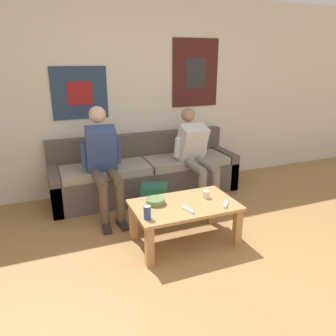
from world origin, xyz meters
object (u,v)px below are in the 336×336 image
at_px(pillar_candle, 206,194).
at_px(couch, 146,174).
at_px(person_seated_adult, 103,159).
at_px(game_controller_near_right, 188,210).
at_px(person_seated_teen, 195,152).
at_px(ceramic_bowl, 156,201).
at_px(drink_can_blue, 147,213).
at_px(backpack, 155,202).
at_px(game_controller_near_left, 226,204).
at_px(coffee_table, 184,211).

bearing_deg(pillar_candle, couch, 100.07).
bearing_deg(person_seated_adult, game_controller_near_right, -64.16).
distance_m(person_seated_adult, person_seated_teen, 1.18).
bearing_deg(pillar_candle, ceramic_bowl, 173.81).
distance_m(couch, drink_can_blue, 1.58).
xyz_separation_m(backpack, game_controller_near_right, (0.06, -0.78, 0.24)).
bearing_deg(ceramic_bowl, person_seated_adult, 110.43).
distance_m(person_seated_teen, game_controller_near_right, 1.31).
bearing_deg(game_controller_near_left, pillar_candle, 111.63).
relative_size(person_seated_teen, game_controller_near_right, 7.81).
xyz_separation_m(couch, game_controller_near_left, (0.32, -1.51, 0.15)).
xyz_separation_m(person_seated_adult, ceramic_bowl, (0.32, -0.87, -0.22)).
height_order(backpack, pillar_candle, pillar_candle).
height_order(couch, person_seated_teen, person_seated_teen).
bearing_deg(person_seated_teen, pillar_candle, -109.89).
relative_size(ceramic_bowl, pillar_candle, 2.17).
bearing_deg(person_seated_adult, coffee_table, -59.03).
bearing_deg(backpack, pillar_candle, -58.39).
xyz_separation_m(couch, person_seated_teen, (0.56, -0.35, 0.35)).
bearing_deg(person_seated_adult, couch, 29.39).
xyz_separation_m(coffee_table, ceramic_bowl, (-0.26, 0.11, 0.11)).
distance_m(person_seated_teen, drink_can_blue, 1.55).
bearing_deg(drink_can_blue, backpack, 66.32).
bearing_deg(person_seated_adult, drink_can_blue, -82.57).
relative_size(couch, backpack, 6.20).
bearing_deg(coffee_table, backpack, 98.31).
bearing_deg(game_controller_near_right, pillar_candle, 35.09).
xyz_separation_m(pillar_candle, drink_can_blue, (-0.70, -0.21, 0.02)).
distance_m(person_seated_adult, game_controller_near_right, 1.29).
xyz_separation_m(person_seated_teen, game_controller_near_left, (-0.24, -1.15, -0.19)).
xyz_separation_m(coffee_table, person_seated_adult, (-0.59, 0.98, 0.33)).
bearing_deg(game_controller_near_left, person_seated_teen, 78.01).
relative_size(person_seated_adult, pillar_candle, 14.12).
bearing_deg(game_controller_near_left, ceramic_bowl, 155.20).
height_order(coffee_table, ceramic_bowl, ceramic_bowl).
bearing_deg(coffee_table, drink_can_blue, -159.25).
bearing_deg(pillar_candle, person_seated_adult, 132.44).
bearing_deg(couch, person_seated_adult, -150.61).
bearing_deg(person_seated_adult, pillar_candle, -47.56).
bearing_deg(pillar_candle, backpack, 121.61).
xyz_separation_m(person_seated_adult, drink_can_blue, (0.15, -1.14, -0.19)).
relative_size(ceramic_bowl, game_controller_near_left, 1.40).
xyz_separation_m(couch, backpack, (-0.13, -0.70, -0.09)).
bearing_deg(game_controller_near_right, drink_can_blue, -179.38).
distance_m(game_controller_near_left, game_controller_near_right, 0.39).
relative_size(couch, game_controller_near_right, 16.69).
height_order(person_seated_adult, backpack, person_seated_adult).
bearing_deg(coffee_table, pillar_candle, 10.38).
distance_m(backpack, pillar_candle, 0.73).
distance_m(ceramic_bowl, drink_can_blue, 0.32).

